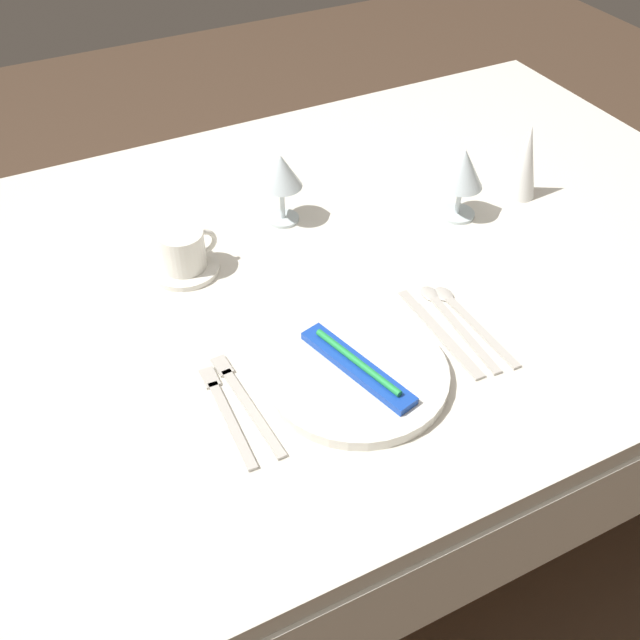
{
  "coord_description": "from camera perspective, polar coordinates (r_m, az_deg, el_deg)",
  "views": [
    {
      "loc": [
        -0.43,
        -0.92,
        1.54
      ],
      "look_at": [
        -0.03,
        -0.15,
        0.76
      ],
      "focal_mm": 41.82,
      "sensor_mm": 36.0,
      "label": 1
    }
  ],
  "objects": [
    {
      "name": "toothbrush_package",
      "position": [
        1.09,
        2.86,
        -3.55
      ],
      "size": [
        0.09,
        0.21,
        0.02
      ],
      "color": "blue",
      "rests_on": "dinner_plate"
    },
    {
      "name": "dinner_knife",
      "position": [
        1.18,
        9.23,
        -1.11
      ],
      "size": [
        0.02,
        0.22,
        0.0
      ],
      "color": "beige",
      "rests_on": "dining_table"
    },
    {
      "name": "dining_table",
      "position": [
        1.35,
        -1.62,
        1.02
      ],
      "size": [
        1.8,
        1.11,
        0.74
      ],
      "color": "silver",
      "rests_on": "ground"
    },
    {
      "name": "saucer_left",
      "position": [
        1.31,
        -10.29,
        3.94
      ],
      "size": [
        0.12,
        0.12,
        0.01
      ],
      "primitive_type": "cylinder",
      "color": "white",
      "rests_on": "dining_table"
    },
    {
      "name": "wine_glass_centre",
      "position": [
        1.37,
        -2.99,
        11.09
      ],
      "size": [
        0.08,
        0.08,
        0.14
      ],
      "color": "silver",
      "rests_on": "dining_table"
    },
    {
      "name": "napkin_folded",
      "position": [
        1.51,
        15.43,
        11.61
      ],
      "size": [
        0.06,
        0.06,
        0.15
      ],
      "primitive_type": "cone",
      "color": "white",
      "rests_on": "dining_table"
    },
    {
      "name": "fork_outer",
      "position": [
        1.08,
        -5.8,
        -6.1
      ],
      "size": [
        0.03,
        0.22,
        0.0
      ],
      "color": "beige",
      "rests_on": "dining_table"
    },
    {
      "name": "wine_glass_left",
      "position": [
        1.41,
        10.88,
        11.14
      ],
      "size": [
        0.08,
        0.08,
        0.14
      ],
      "color": "silver",
      "rests_on": "dining_table"
    },
    {
      "name": "ground_plane",
      "position": [
        1.85,
        -1.22,
        -14.58
      ],
      "size": [
        6.0,
        6.0,
        0.0
      ],
      "primitive_type": "plane",
      "color": "#4C3828"
    },
    {
      "name": "spoon_dessert",
      "position": [
        1.22,
        11.05,
        0.34
      ],
      "size": [
        0.03,
        0.21,
        0.01
      ],
      "color": "beige",
      "rests_on": "dining_table"
    },
    {
      "name": "spoon_soup",
      "position": [
        1.22,
        9.9,
        0.23
      ],
      "size": [
        0.03,
        0.22,
        0.01
      ],
      "color": "beige",
      "rests_on": "dining_table"
    },
    {
      "name": "dinner_plate",
      "position": [
        1.1,
        2.83,
        -4.16
      ],
      "size": [
        0.27,
        0.27,
        0.02
      ],
      "primitive_type": "cylinder",
      "color": "white",
      "rests_on": "dining_table"
    },
    {
      "name": "fork_inner",
      "position": [
        1.07,
        -7.24,
        -6.93
      ],
      "size": [
        0.03,
        0.2,
        0.0
      ],
      "color": "beige",
      "rests_on": "dining_table"
    },
    {
      "name": "coffee_cup_left",
      "position": [
        1.29,
        -10.43,
        5.35
      ],
      "size": [
        0.1,
        0.08,
        0.07
      ],
      "color": "white",
      "rests_on": "saucer_left"
    }
  ]
}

